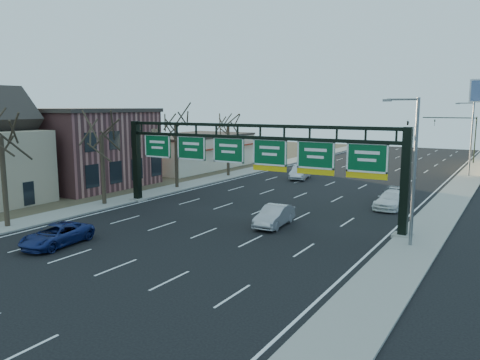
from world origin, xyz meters
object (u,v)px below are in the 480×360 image
Objects in this scene: car_blue_suv at (57,235)px; car_white_wagon at (392,200)px; sign_gantry at (251,157)px; car_silver_sedan at (274,216)px.

car_blue_suv is 0.95× the size of car_white_wagon.
car_silver_sedan is (3.03, -1.81, -3.89)m from sign_gantry.
car_blue_suv is 26.36m from car_white_wagon.
sign_gantry is 5.16× the size of car_blue_suv.
car_silver_sedan reaches higher than car_white_wagon.
sign_gantry reaches higher than car_white_wagon.
car_white_wagon reaches higher than car_blue_suv.
car_silver_sedan is at bearing -116.64° from car_white_wagon.
car_blue_suv is at bearing -134.61° from car_silver_sedan.
car_blue_suv is 14.55m from car_silver_sedan.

